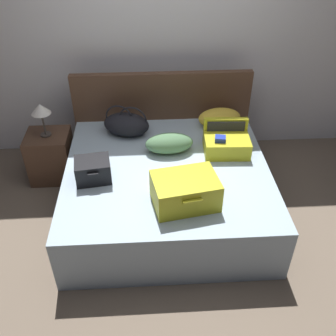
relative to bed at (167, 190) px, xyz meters
name	(u,v)px	position (x,y,z in m)	size (l,w,h in m)	color
ground_plane	(170,241)	(0.00, -0.40, -0.26)	(12.00, 12.00, 0.00)	#6B5B4C
back_wall	(160,37)	(0.00, 1.25, 1.04)	(8.00, 0.10, 2.60)	silver
bed	(167,190)	(0.00, 0.00, 0.00)	(1.85, 1.76, 0.53)	#99ADBC
headboard	(162,118)	(0.00, 0.92, 0.26)	(1.89, 0.08, 1.05)	#4C3323
hard_case_large	(185,191)	(0.12, -0.47, 0.39)	(0.56, 0.45, 0.25)	gold
hard_case_medium	(226,143)	(0.58, 0.23, 0.36)	(0.44, 0.35, 0.29)	gold
hard_case_small	(93,170)	(-0.65, -0.12, 0.36)	(0.33, 0.29, 0.20)	black
duffel_bag	(126,124)	(-0.38, 0.61, 0.38)	(0.53, 0.41, 0.32)	black
pillow_near_headboard	(169,143)	(0.04, 0.27, 0.36)	(0.46, 0.24, 0.18)	#4C724C
pillow_center_head	(219,118)	(0.59, 0.71, 0.36)	(0.45, 0.26, 0.20)	gold
nightstand	(51,156)	(-1.21, 0.63, 0.00)	(0.44, 0.40, 0.53)	#4C3323
table_lamp	(41,110)	(-1.21, 0.63, 0.55)	(0.19, 0.19, 0.35)	#3F3833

